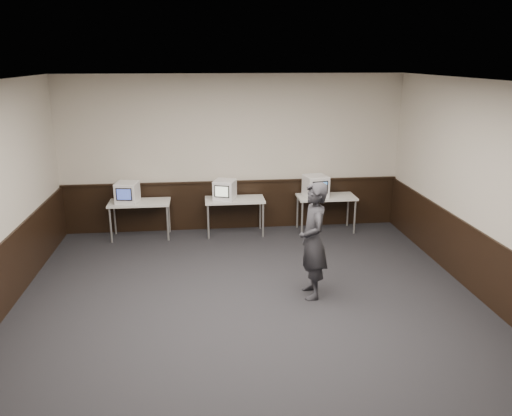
# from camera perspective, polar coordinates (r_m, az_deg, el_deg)

# --- Properties ---
(floor) EXTENTS (8.00, 8.00, 0.00)m
(floor) POSITION_cam_1_polar(r_m,az_deg,el_deg) (7.07, -0.30, -12.81)
(floor) COLOR black
(floor) RESTS_ON ground
(ceiling) EXTENTS (8.00, 8.00, 0.00)m
(ceiling) POSITION_cam_1_polar(r_m,az_deg,el_deg) (6.15, -0.35, 14.05)
(ceiling) COLOR white
(ceiling) RESTS_ON back_wall
(back_wall) EXTENTS (7.00, 0.00, 7.00)m
(back_wall) POSITION_cam_1_polar(r_m,az_deg,el_deg) (10.31, -2.66, 6.21)
(back_wall) COLOR beige
(back_wall) RESTS_ON ground
(right_wall) EXTENTS (0.00, 8.00, 8.00)m
(right_wall) POSITION_cam_1_polar(r_m,az_deg,el_deg) (7.62, 26.84, 0.56)
(right_wall) COLOR beige
(right_wall) RESTS_ON ground
(wainscot_back) EXTENTS (6.98, 0.04, 1.00)m
(wainscot_back) POSITION_cam_1_polar(r_m,az_deg,el_deg) (10.55, -2.57, 0.31)
(wainscot_back) COLOR black
(wainscot_back) RESTS_ON back_wall
(wainscot_right) EXTENTS (0.04, 7.98, 1.00)m
(wainscot_right) POSITION_cam_1_polar(r_m,az_deg,el_deg) (7.96, 25.68, -7.07)
(wainscot_right) COLOR black
(wainscot_right) RESTS_ON right_wall
(wainscot_rail) EXTENTS (6.98, 0.06, 0.04)m
(wainscot_rail) POSITION_cam_1_polar(r_m,az_deg,el_deg) (10.39, -2.60, 3.03)
(wainscot_rail) COLOR black
(wainscot_rail) RESTS_ON wainscot_back
(desk_left) EXTENTS (1.20, 0.60, 0.75)m
(desk_left) POSITION_cam_1_polar(r_m,az_deg,el_deg) (10.19, -13.16, 0.33)
(desk_left) COLOR silver
(desk_left) RESTS_ON ground
(desk_center) EXTENTS (1.20, 0.60, 0.75)m
(desk_center) POSITION_cam_1_polar(r_m,az_deg,el_deg) (10.14, -2.44, 0.67)
(desk_center) COLOR silver
(desk_center) RESTS_ON ground
(desk_right) EXTENTS (1.20, 0.60, 0.75)m
(desk_right) POSITION_cam_1_polar(r_m,az_deg,el_deg) (10.43, 8.03, 0.98)
(desk_right) COLOR silver
(desk_right) RESTS_ON ground
(emac_left) EXTENTS (0.47, 0.49, 0.41)m
(emac_left) POSITION_cam_1_polar(r_m,az_deg,el_deg) (10.11, -14.51, 1.73)
(emac_left) COLOR white
(emac_left) RESTS_ON desk_left
(emac_center) EXTENTS (0.52, 0.53, 0.40)m
(emac_center) POSITION_cam_1_polar(r_m,az_deg,el_deg) (10.03, -3.60, 2.08)
(emac_center) COLOR white
(emac_center) RESTS_ON desk_center
(emac_right) EXTENTS (0.52, 0.54, 0.44)m
(emac_right) POSITION_cam_1_polar(r_m,az_deg,el_deg) (10.30, 6.84, 2.51)
(emac_right) COLOR white
(emac_right) RESTS_ON desk_right
(person) EXTENTS (0.44, 0.66, 1.78)m
(person) POSITION_cam_1_polar(r_m,az_deg,el_deg) (7.47, 6.54, -3.74)
(person) COLOR #25252B
(person) RESTS_ON ground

